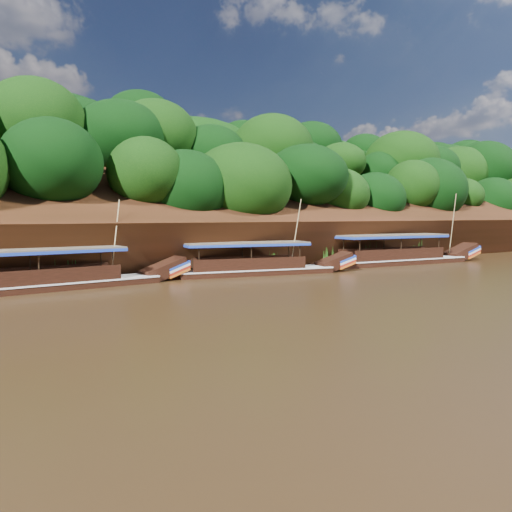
{
  "coord_description": "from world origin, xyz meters",
  "views": [
    {
      "loc": [
        -20.44,
        -22.11,
        4.22
      ],
      "look_at": [
        -1.25,
        7.0,
        1.38
      ],
      "focal_mm": 35.0,
      "sensor_mm": 36.0,
      "label": 1
    }
  ],
  "objects": [
    {
      "name": "ground",
      "position": [
        0.0,
        0.0,
        0.0
      ],
      "size": [
        160.0,
        160.0,
        0.0
      ],
      "primitive_type": "plane",
      "color": "black",
      "rests_on": "ground"
    },
    {
      "name": "riverbank",
      "position": [
        -0.01,
        22.73,
        1.89
      ],
      "size": [
        120.0,
        30.06,
        19.4
      ],
      "color": "black",
      "rests_on": "ground"
    },
    {
      "name": "boat_0",
      "position": [
        14.47,
        6.88,
        0.59
      ],
      "size": [
        16.13,
        3.84,
        6.63
      ],
      "rotation": [
        0.0,
        0.0,
        -0.1
      ],
      "color": "black",
      "rests_on": "ground"
    },
    {
      "name": "boat_1",
      "position": [
        -0.29,
        7.27,
        0.53
      ],
      "size": [
        13.57,
        4.73,
        5.83
      ],
      "rotation": [
        0.0,
        0.0,
        -0.22
      ],
      "color": "black",
      "rests_on": "ground"
    },
    {
      "name": "boat_2",
      "position": [
        -14.0,
        7.83,
        0.53
      ],
      "size": [
        15.11,
        3.1,
        5.65
      ],
      "rotation": [
        0.0,
        0.0,
        0.07
      ],
      "color": "black",
      "rests_on": "ground"
    },
    {
      "name": "reeds",
      "position": [
        -3.82,
        9.32,
        0.92
      ],
      "size": [
        48.37,
        2.15,
        2.17
      ],
      "color": "#2D6D1B",
      "rests_on": "ground"
    }
  ]
}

